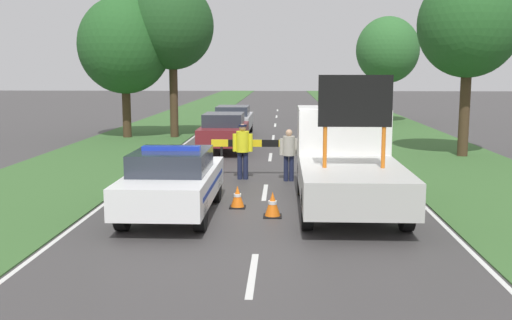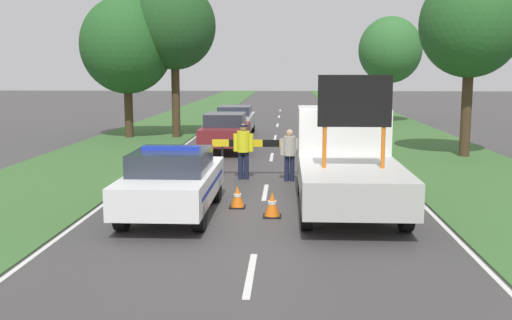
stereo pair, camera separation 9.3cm
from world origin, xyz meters
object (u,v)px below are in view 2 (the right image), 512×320
Objects in this scene: pedestrian_civilian at (290,151)px; roadside_tree_mid_left at (127,45)px; queued_car_sedan_silver at (235,120)px; police_car at (173,181)px; traffic_cone_near_truck at (237,197)px; roadside_tree_mid_right at (174,27)px; road_barrier at (263,146)px; police_officer at (243,147)px; work_truck at (346,160)px; queued_car_wagon_maroon at (226,131)px; traffic_cone_near_police at (189,161)px; roadside_tree_near_right at (471,25)px; traffic_cone_centre_front at (272,204)px; roadside_tree_near_left at (390,50)px.

roadside_tree_mid_left is (-7.84, 11.23, 3.56)m from pedestrian_civilian.
pedestrian_civilian is at bearing 102.12° from queued_car_sedan_silver.
police_car is 17.11m from queued_car_sedan_silver.
roadside_tree_mid_right is at bearing 105.88° from traffic_cone_near_truck.
roadside_tree_mid_left is (-7.01, 10.54, 3.50)m from road_barrier.
police_officer is 12.58m from queued_car_sedan_silver.
work_truck is 1.30× the size of queued_car_wagon_maroon.
traffic_cone_near_police is at bearing 81.50° from queued_car_wagon_maroon.
police_officer is 10.43m from roadside_tree_near_right.
work_truck reaches higher than road_barrier.
roadside_tree_mid_right reaches higher than queued_car_sedan_silver.
pedestrian_civilian reaches higher than traffic_cone_centre_front.
roadside_tree_mid_right reaches higher than traffic_cone_near_police.
traffic_cone_centre_front is at bearing -3.39° from police_car.
police_car reaches higher than queued_car_sedan_silver.
traffic_cone_near_truck is (-2.64, -0.34, -0.87)m from work_truck.
roadside_tree_near_left reaches higher than queued_car_sedan_silver.
queued_car_wagon_maroon is (-2.19, 10.97, 0.54)m from traffic_cone_centre_front.
roadside_tree_near_right reaches higher than work_truck.
traffic_cone_near_police is 11.69m from roadside_tree_near_right.
road_barrier is at bearing -21.99° from traffic_cone_near_police.
roadside_tree_mid_right reaches higher than police_car.
police_car is at bearing -151.02° from traffic_cone_near_truck.
queued_car_sedan_silver is 12.52m from roadside_tree_near_left.
roadside_tree_near_left reaches higher than police_car.
roadside_tree_mid_left is at bearing 158.31° from roadside_tree_near_right.
police_officer is at bearing 91.95° from traffic_cone_near_truck.
roadside_tree_mid_right is at bearing -142.39° from roadside_tree_near_left.
queued_car_wagon_maroon is 7.30m from roadside_tree_mid_right.
road_barrier is at bearing 98.97° from queued_car_sedan_silver.
roadside_tree_near_left is at bearing 62.96° from traffic_cone_near_police.
pedestrian_civilian reaches higher than queued_car_sedan_silver.
traffic_cone_near_truck is 16.73m from roadside_tree_mid_left.
work_truck reaches higher than pedestrian_civilian.
work_truck is 0.82× the size of roadside_tree_mid_left.
police_car is 16.68m from roadside_tree_mid_right.
roadside_tree_mid_left reaches higher than traffic_cone_near_truck.
work_truck reaches higher than police_officer.
work_truck is at bearing -64.76° from roadside_tree_mid_right.
traffic_cone_near_truck is 0.07× the size of roadside_tree_mid_right.
queued_car_wagon_maroon is (-1.76, 5.84, -0.15)m from road_barrier.
police_car is at bearing -79.78° from roadside_tree_mid_right.
queued_car_sedan_silver is at bearing 87.00° from traffic_cone_near_police.
pedestrian_civilian is 0.22× the size of roadside_tree_near_right.
police_officer is at bearing -37.15° from traffic_cone_near_police.
roadside_tree_near_left is at bearing -105.21° from work_truck.
roadside_tree_near_right is at bearing -125.25° from work_truck.
police_car is 0.67× the size of roadside_tree_mid_left.
roadside_tree_mid_right is (-4.14, 11.19, 4.36)m from police_officer.
traffic_cone_near_police is 0.09× the size of roadside_tree_mid_right.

